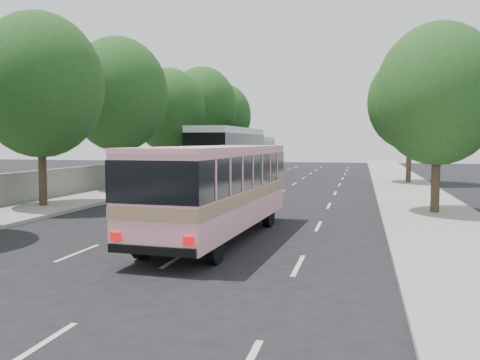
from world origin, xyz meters
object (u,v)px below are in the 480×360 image
(pink_bus, at_px, (217,182))
(tour_coach_front, at_px, (230,149))
(pink_taxi, at_px, (223,188))
(white_pickup, at_px, (169,190))
(tour_coach_rear, at_px, (255,151))

(pink_bus, xyz_separation_m, tour_coach_front, (-5.81, 23.75, 0.66))
(pink_taxi, height_order, white_pickup, white_pickup)
(pink_taxi, distance_m, tour_coach_rear, 26.53)
(pink_bus, xyz_separation_m, white_pickup, (-4.54, 7.40, -1.06))
(white_pickup, bearing_deg, pink_taxi, 41.60)
(tour_coach_front, height_order, tour_coach_rear, tour_coach_front)
(white_pickup, xyz_separation_m, tour_coach_front, (-1.27, 16.35, 1.72))
(pink_bus, distance_m, pink_taxi, 9.97)
(pink_bus, height_order, tour_coach_front, tour_coach_front)
(pink_taxi, xyz_separation_m, tour_coach_rear, (-3.88, 26.21, 1.40))
(pink_taxi, relative_size, white_pickup, 0.81)
(pink_bus, height_order, tour_coach_rear, tour_coach_rear)
(tour_coach_front, bearing_deg, white_pickup, -85.77)
(pink_taxi, bearing_deg, white_pickup, -134.74)
(pink_bus, bearing_deg, tour_coach_front, 106.89)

